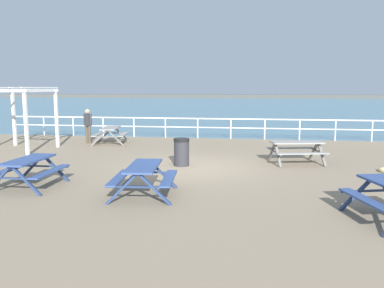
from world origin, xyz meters
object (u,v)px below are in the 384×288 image
(picnic_table_far_left, at_px, (111,131))
(picnic_table_near_right, at_px, (29,166))
(lattice_pergola, at_px, (19,104))
(picnic_table_mid_centre, at_px, (297,147))
(litter_bin, at_px, (182,152))
(picnic_table_corner, at_px, (144,173))
(visitor, at_px, (88,124))

(picnic_table_far_left, bearing_deg, picnic_table_near_right, 176.01)
(picnic_table_far_left, bearing_deg, lattice_pergola, 118.46)
(picnic_table_near_right, bearing_deg, picnic_table_mid_centre, -59.41)
(picnic_table_mid_centre, distance_m, litter_bin, 4.12)
(picnic_table_corner, xyz_separation_m, visitor, (-5.23, 8.69, 0.36))
(picnic_table_corner, distance_m, lattice_pergola, 9.70)
(picnic_table_mid_centre, xyz_separation_m, lattice_pergola, (-11.48, 1.30, 1.41))
(visitor, bearing_deg, picnic_table_mid_centre, -83.80)
(picnic_table_corner, bearing_deg, lattice_pergola, 43.28)
(picnic_table_near_right, distance_m, picnic_table_mid_centre, 8.83)
(picnic_table_mid_centre, bearing_deg, litter_bin, -176.99)
(picnic_table_near_right, height_order, lattice_pergola, lattice_pergola)
(picnic_table_corner, distance_m, litter_bin, 3.89)
(picnic_table_mid_centre, height_order, lattice_pergola, lattice_pergola)
(picnic_table_mid_centre, relative_size, picnic_table_far_left, 1.03)
(visitor, relative_size, lattice_pergola, 0.61)
(picnic_table_far_left, relative_size, litter_bin, 2.13)
(picnic_table_corner, distance_m, visitor, 10.15)
(picnic_table_near_right, bearing_deg, visitor, 12.04)
(picnic_table_mid_centre, bearing_deg, picnic_table_corner, -142.75)
(lattice_pergola, height_order, litter_bin, lattice_pergola)
(visitor, xyz_separation_m, litter_bin, (5.48, -4.82, -0.47))
(picnic_table_far_left, xyz_separation_m, visitor, (-1.13, -0.04, 0.36))
(picnic_table_corner, bearing_deg, picnic_table_mid_centre, -46.27)
(picnic_table_mid_centre, xyz_separation_m, picnic_table_far_left, (-8.32, 3.76, 0.00))
(picnic_table_corner, bearing_deg, litter_bin, -9.66)
(picnic_table_mid_centre, relative_size, lattice_pergola, 0.77)
(lattice_pergola, bearing_deg, picnic_table_mid_centre, -2.58)
(picnic_table_corner, bearing_deg, picnic_table_near_right, 78.06)
(picnic_table_mid_centre, distance_m, visitor, 10.17)
(picnic_table_far_left, relative_size, visitor, 1.22)
(litter_bin, bearing_deg, picnic_table_far_left, 131.90)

